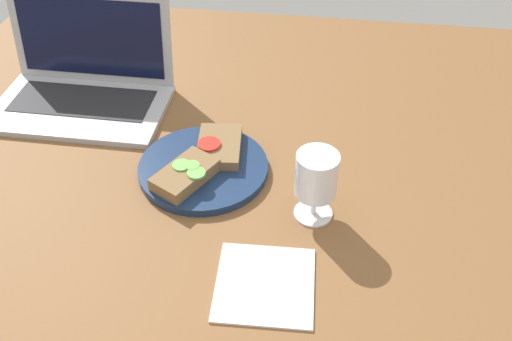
% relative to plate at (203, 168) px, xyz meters
% --- Properties ---
extents(wooden_table, '(1.40, 1.40, 0.03)m').
position_rel_plate_xyz_m(wooden_table, '(0.04, -0.04, -0.02)').
color(wooden_table, brown).
rests_on(wooden_table, ground).
extents(plate, '(0.24, 0.24, 0.02)m').
position_rel_plate_xyz_m(plate, '(0.00, 0.00, 0.00)').
color(plate, navy).
rests_on(plate, wooden_table).
extents(sandwich_with_tomato, '(0.09, 0.13, 0.03)m').
position_rel_plate_xyz_m(sandwich_with_tomato, '(0.02, 0.04, 0.02)').
color(sandwich_with_tomato, brown).
rests_on(sandwich_with_tomato, plate).
extents(sandwich_with_cucumber, '(0.12, 0.14, 0.03)m').
position_rel_plate_xyz_m(sandwich_with_cucumber, '(-0.02, -0.04, 0.02)').
color(sandwich_with_cucumber, brown).
rests_on(sandwich_with_cucumber, plate).
extents(wine_glass, '(0.07, 0.07, 0.13)m').
position_rel_plate_xyz_m(wine_glass, '(0.21, -0.08, 0.07)').
color(wine_glass, white).
rests_on(wine_glass, wooden_table).
extents(laptop, '(0.36, 0.25, 0.21)m').
position_rel_plate_xyz_m(laptop, '(-0.30, 0.20, 0.04)').
color(laptop, '#ADAFB5').
rests_on(laptop, wooden_table).
extents(napkin, '(0.15, 0.16, 0.00)m').
position_rel_plate_xyz_m(napkin, '(0.15, -0.24, -0.01)').
color(napkin, white).
rests_on(napkin, wooden_table).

